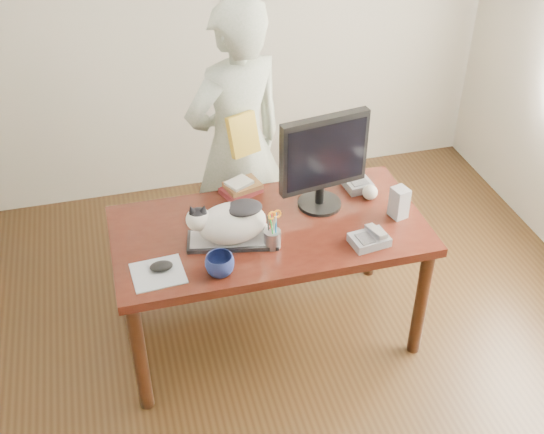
{
  "coord_description": "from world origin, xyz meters",
  "views": [
    {
      "loc": [
        -0.7,
        -2.09,
        2.85
      ],
      "look_at": [
        0.0,
        0.55,
        0.85
      ],
      "focal_mm": 45.0,
      "sensor_mm": 36.0,
      "label": 1
    }
  ],
  "objects_px": {
    "mouse": "(161,266)",
    "calculator": "(356,183)",
    "cat": "(229,222)",
    "person": "(237,148)",
    "coffee_mug": "(220,265)",
    "book_stack": "(241,188)",
    "speaker": "(399,203)",
    "baseball": "(370,192)",
    "keyboard": "(233,240)",
    "phone": "(370,239)",
    "monitor": "(324,158)",
    "pen_cup": "(272,237)",
    "desk": "(266,241)"
  },
  "relations": [
    {
      "from": "monitor",
      "to": "calculator",
      "type": "relative_size",
      "value": 2.82
    },
    {
      "from": "coffee_mug",
      "to": "phone",
      "type": "distance_m",
      "value": 0.76
    },
    {
      "from": "monitor",
      "to": "person",
      "type": "distance_m",
      "value": 0.64
    },
    {
      "from": "book_stack",
      "to": "calculator",
      "type": "height_order",
      "value": "book_stack"
    },
    {
      "from": "keyboard",
      "to": "person",
      "type": "relative_size",
      "value": 0.27
    },
    {
      "from": "coffee_mug",
      "to": "monitor",
      "type": "bearing_deg",
      "value": 32.22
    },
    {
      "from": "pen_cup",
      "to": "calculator",
      "type": "xyz_separation_m",
      "value": [
        0.59,
        0.4,
        -0.03
      ]
    },
    {
      "from": "coffee_mug",
      "to": "calculator",
      "type": "bearing_deg",
      "value": 31.3
    },
    {
      "from": "monitor",
      "to": "coffee_mug",
      "type": "bearing_deg",
      "value": -156.82
    },
    {
      "from": "cat",
      "to": "baseball",
      "type": "relative_size",
      "value": 5.36
    },
    {
      "from": "mouse",
      "to": "calculator",
      "type": "relative_size",
      "value": 0.6
    },
    {
      "from": "pen_cup",
      "to": "coffee_mug",
      "type": "xyz_separation_m",
      "value": [
        -0.29,
        -0.14,
        -0.01
      ]
    },
    {
      "from": "cat",
      "to": "baseball",
      "type": "distance_m",
      "value": 0.84
    },
    {
      "from": "desk",
      "to": "pen_cup",
      "type": "bearing_deg",
      "value": -96.35
    },
    {
      "from": "phone",
      "to": "calculator",
      "type": "relative_size",
      "value": 1.04
    },
    {
      "from": "cat",
      "to": "mouse",
      "type": "bearing_deg",
      "value": -149.2
    },
    {
      "from": "keyboard",
      "to": "pen_cup",
      "type": "bearing_deg",
      "value": -13.18
    },
    {
      "from": "speaker",
      "to": "cat",
      "type": "bearing_deg",
      "value": 164.53
    },
    {
      "from": "person",
      "to": "baseball",
      "type": "bearing_deg",
      "value": 119.64
    },
    {
      "from": "baseball",
      "to": "calculator",
      "type": "bearing_deg",
      "value": 102.14
    },
    {
      "from": "monitor",
      "to": "book_stack",
      "type": "xyz_separation_m",
      "value": [
        -0.38,
        0.24,
        -0.27
      ]
    },
    {
      "from": "cat",
      "to": "phone",
      "type": "relative_size",
      "value": 2.23
    },
    {
      "from": "speaker",
      "to": "book_stack",
      "type": "distance_m",
      "value": 0.85
    },
    {
      "from": "monitor",
      "to": "mouse",
      "type": "height_order",
      "value": "monitor"
    },
    {
      "from": "desk",
      "to": "book_stack",
      "type": "bearing_deg",
      "value": 104.36
    },
    {
      "from": "mouse",
      "to": "book_stack",
      "type": "xyz_separation_m",
      "value": [
        0.51,
        0.54,
        0.01
      ]
    },
    {
      "from": "keyboard",
      "to": "cat",
      "type": "bearing_deg",
      "value": -171.64
    },
    {
      "from": "pen_cup",
      "to": "book_stack",
      "type": "bearing_deg",
      "value": 94.83
    },
    {
      "from": "monitor",
      "to": "person",
      "type": "xyz_separation_m",
      "value": [
        -0.34,
        0.52,
        -0.18
      ]
    },
    {
      "from": "baseball",
      "to": "calculator",
      "type": "relative_size",
      "value": 0.43
    },
    {
      "from": "mouse",
      "to": "speaker",
      "type": "bearing_deg",
      "value": 1.58
    },
    {
      "from": "baseball",
      "to": "book_stack",
      "type": "relative_size",
      "value": 0.34
    },
    {
      "from": "cat",
      "to": "speaker",
      "type": "xyz_separation_m",
      "value": [
        0.89,
        -0.01,
        -0.04
      ]
    },
    {
      "from": "cat",
      "to": "speaker",
      "type": "distance_m",
      "value": 0.9
    },
    {
      "from": "desk",
      "to": "phone",
      "type": "distance_m",
      "value": 0.58
    },
    {
      "from": "cat",
      "to": "person",
      "type": "distance_m",
      "value": 0.72
    },
    {
      "from": "desk",
      "to": "person",
      "type": "height_order",
      "value": "person"
    },
    {
      "from": "pen_cup",
      "to": "coffee_mug",
      "type": "relative_size",
      "value": 1.57
    },
    {
      "from": "keyboard",
      "to": "cat",
      "type": "relative_size",
      "value": 1.07
    },
    {
      "from": "keyboard",
      "to": "cat",
      "type": "xyz_separation_m",
      "value": [
        -0.01,
        0.0,
        0.12
      ]
    },
    {
      "from": "mouse",
      "to": "speaker",
      "type": "distance_m",
      "value": 1.26
    },
    {
      "from": "book_stack",
      "to": "coffee_mug",
      "type": "bearing_deg",
      "value": -131.69
    },
    {
      "from": "mouse",
      "to": "baseball",
      "type": "distance_m",
      "value": 1.21
    },
    {
      "from": "book_stack",
      "to": "phone",
      "type": "bearing_deg",
      "value": -69.89
    },
    {
      "from": "desk",
      "to": "calculator",
      "type": "height_order",
      "value": "calculator"
    },
    {
      "from": "mouse",
      "to": "pen_cup",
      "type": "bearing_deg",
      "value": 0.42
    },
    {
      "from": "keyboard",
      "to": "person",
      "type": "bearing_deg",
      "value": 86.83
    },
    {
      "from": "cat",
      "to": "monitor",
      "type": "xyz_separation_m",
      "value": [
        0.53,
        0.17,
        0.17
      ]
    },
    {
      "from": "coffee_mug",
      "to": "calculator",
      "type": "height_order",
      "value": "coffee_mug"
    },
    {
      "from": "mouse",
      "to": "book_stack",
      "type": "distance_m",
      "value": 0.74
    }
  ]
}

